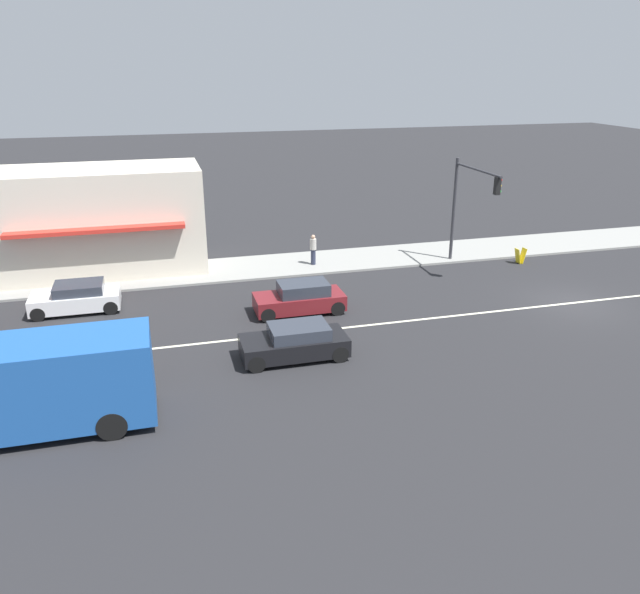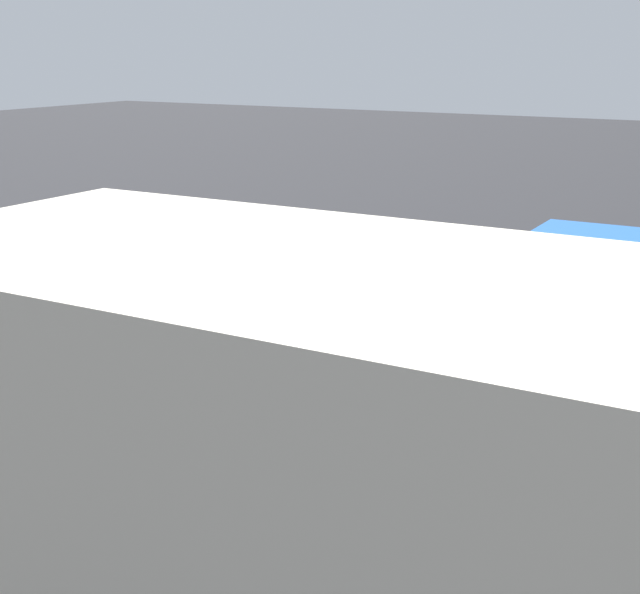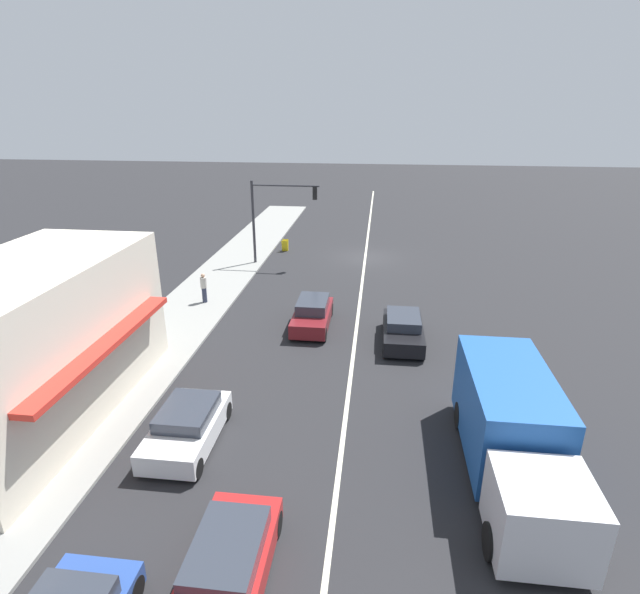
# 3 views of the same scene
# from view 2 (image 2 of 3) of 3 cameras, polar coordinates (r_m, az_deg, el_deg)

# --- Properties ---
(ground_plane) EXTENTS (160.00, 160.00, 0.00)m
(ground_plane) POSITION_cam_2_polar(r_m,az_deg,el_deg) (21.09, 7.10, -5.25)
(ground_plane) COLOR #232326
(sidewalk_right) EXTENTS (4.00, 73.00, 0.12)m
(sidewalk_right) POSITION_cam_2_polar(r_m,az_deg,el_deg) (13.75, -6.19, -17.22)
(sidewalk_right) COLOR gray
(sidewalk_right) RESTS_ON ground
(building_corner_store) EXTENTS (5.56, 10.43, 5.34)m
(building_corner_store) POSITION_cam_2_polar(r_m,az_deg,el_deg) (9.88, 0.48, -12.88)
(building_corner_store) COLOR beige
(building_corner_store) RESTS_ON sidewalk_right
(van_white) EXTENTS (1.90, 3.80, 1.28)m
(van_white) POSITION_cam_2_polar(r_m,az_deg,el_deg) (15.30, 14.34, -11.57)
(van_white) COLOR silver
(van_white) RESTS_ON ground
(sedan_maroon) EXTENTS (1.73, 3.95, 1.39)m
(sedan_maroon) POSITION_cam_2_polar(r_m,az_deg,el_deg) (21.70, -8.64, -2.84)
(sedan_maroon) COLOR maroon
(sedan_maroon) RESTS_ON ground
(suv_black) EXTENTS (1.81, 3.97, 1.30)m
(suv_black) POSITION_cam_2_polar(r_m,az_deg,el_deg) (24.52, 0.01, -0.54)
(suv_black) COLOR black
(suv_black) RESTS_ON ground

